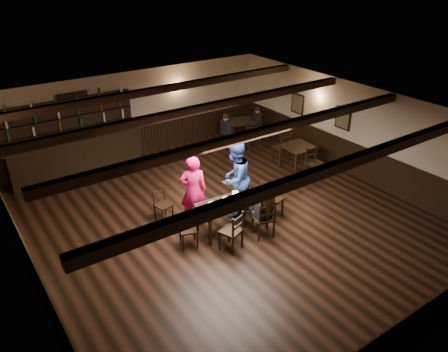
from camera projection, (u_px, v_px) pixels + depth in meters
ground at (227, 220)px, 10.73m from camera, size 10.00×10.00×0.00m
room_shell at (226, 155)px, 9.97m from camera, size 9.02×10.02×2.71m
dining_table at (228, 206)px, 10.05m from camera, size 1.48×0.80×0.75m
chair_near_left at (234, 229)px, 9.42m from camera, size 0.55×0.53×0.93m
chair_near_right at (265, 217)px, 9.84m from camera, size 0.53×0.51×0.94m
chair_end_left at (191, 226)px, 9.61m from camera, size 0.48×0.50×0.84m
chair_end_right at (270, 197)px, 10.56m from camera, size 0.54×0.56×1.00m
chair_far_pushed at (161, 202)px, 10.61m from camera, size 0.43×0.41×0.78m
woman_pink at (193, 191)px, 10.21m from camera, size 0.76×0.65×1.78m
man_blue at (235, 179)px, 10.59m from camera, size 1.16×1.05×1.95m
seated_person at (265, 203)px, 9.74m from camera, size 0.37×0.56×0.91m
cake at (212, 205)px, 9.83m from camera, size 0.27×0.27×0.09m
plate_stack_a at (226, 201)px, 9.90m from camera, size 0.17×0.17×0.16m
plate_stack_b at (235, 195)px, 10.14m from camera, size 0.15×0.15×0.18m
tea_light at (229, 200)px, 10.07m from camera, size 0.06×0.06×0.06m
salt_shaker at (241, 198)px, 10.11m from camera, size 0.03×0.03×0.08m
pepper_shaker at (244, 198)px, 10.09m from camera, size 0.04×0.04×0.09m
drink_glass at (236, 196)px, 10.18m from camera, size 0.08×0.08×0.12m
menu_red at (248, 199)px, 10.14m from camera, size 0.32×0.24×0.00m
menu_blue at (243, 195)px, 10.31m from camera, size 0.36×0.33×0.00m
bar_counter at (75, 150)px, 12.78m from camera, size 4.00×0.70×2.20m
back_table_a at (298, 149)px, 13.01m from camera, size 0.92×0.92×0.75m
back_table_b at (241, 123)px, 15.01m from camera, size 1.14×1.14×0.75m
bg_patron_left at (226, 125)px, 14.39m from camera, size 0.22×0.36×0.72m
bg_patron_right at (257, 117)px, 15.15m from camera, size 0.26×0.36×0.69m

